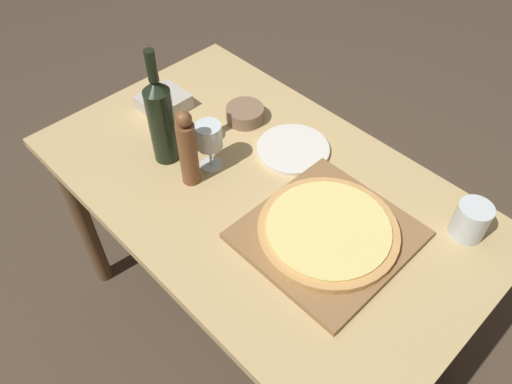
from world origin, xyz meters
TOP-DOWN VIEW (x-y plane):
  - ground_plane at (0.00, 0.00)m, footprint 12.00×12.00m
  - dining_table at (0.00, 0.00)m, footprint 0.78×1.29m
  - cutting_board at (-0.01, -0.25)m, footprint 0.40×0.38m
  - pizza at (-0.01, -0.25)m, footprint 0.36×0.36m
  - wine_bottle at (-0.12, 0.27)m, footprint 0.07×0.07m
  - pepper_mill at (-0.13, 0.15)m, footprint 0.05×0.05m
  - wine_glass at (-0.05, 0.16)m, footprint 0.07×0.07m
  - small_bowl at (0.16, 0.24)m, footprint 0.12×0.12m
  - drinking_tumbler at (0.26, -0.49)m, footprint 0.09×0.09m
  - dinner_plate at (0.17, 0.03)m, footprint 0.22×0.22m
  - food_container at (0.02, 0.47)m, footprint 0.14×0.13m

SIDE VIEW (x-z plane):
  - ground_plane at x=0.00m, z-range 0.00..0.00m
  - dining_table at x=0.00m, z-range 0.27..1.02m
  - dinner_plate at x=0.17m, z-range 0.76..0.77m
  - cutting_board at x=-0.01m, z-range 0.76..0.78m
  - small_bowl at x=0.16m, z-range 0.76..0.80m
  - food_container at x=0.02m, z-range 0.76..0.81m
  - pizza at x=-0.01m, z-range 0.78..0.80m
  - drinking_tumbler at x=0.26m, z-range 0.76..0.86m
  - wine_glass at x=-0.05m, z-range 0.79..0.94m
  - pepper_mill at x=-0.13m, z-range 0.75..0.99m
  - wine_bottle at x=-0.12m, z-range 0.72..1.08m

